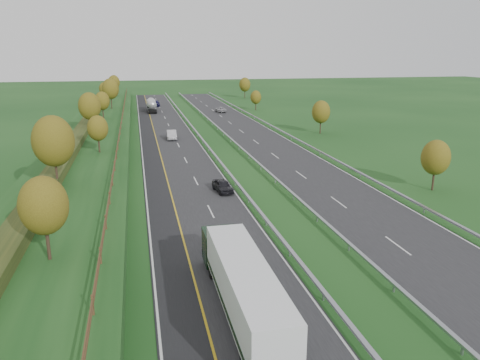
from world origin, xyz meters
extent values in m
plane|color=#174017|center=(8.00, 55.00, 0.00)|extent=(400.00, 400.00, 0.00)
cube|color=black|center=(0.00, 60.00, 0.02)|extent=(10.50, 200.00, 0.04)
cube|color=black|center=(16.50, 60.00, 0.02)|extent=(10.50, 200.00, 0.04)
cube|color=black|center=(-3.75, 60.00, 0.02)|extent=(3.00, 200.00, 0.04)
cube|color=silver|center=(-5.05, 60.00, 0.05)|extent=(0.15, 200.00, 0.01)
cube|color=gold|center=(-2.25, 60.00, 0.05)|extent=(0.15, 200.00, 0.01)
cube|color=silver|center=(5.05, 60.00, 0.05)|extent=(0.15, 200.00, 0.01)
cube|color=silver|center=(11.45, 60.00, 0.05)|extent=(0.15, 200.00, 0.01)
cube|color=silver|center=(21.55, 60.00, 0.05)|extent=(0.15, 200.00, 0.01)
cube|color=silver|center=(1.25, -1.00, 0.05)|extent=(0.15, 4.00, 0.01)
cube|color=silver|center=(1.25, 11.00, 0.05)|extent=(0.15, 4.00, 0.01)
cube|color=silver|center=(15.25, 11.00, 0.05)|extent=(0.15, 4.00, 0.01)
cube|color=silver|center=(1.25, 23.00, 0.05)|extent=(0.15, 4.00, 0.01)
cube|color=silver|center=(15.25, 23.00, 0.05)|extent=(0.15, 4.00, 0.01)
cube|color=silver|center=(1.25, 35.00, 0.05)|extent=(0.15, 4.00, 0.01)
cube|color=silver|center=(15.25, 35.00, 0.05)|extent=(0.15, 4.00, 0.01)
cube|color=silver|center=(1.25, 47.00, 0.05)|extent=(0.15, 4.00, 0.01)
cube|color=silver|center=(15.25, 47.00, 0.05)|extent=(0.15, 4.00, 0.01)
cube|color=silver|center=(1.25, 59.00, 0.05)|extent=(0.15, 4.00, 0.01)
cube|color=silver|center=(15.25, 59.00, 0.05)|extent=(0.15, 4.00, 0.01)
cube|color=silver|center=(1.25, 71.00, 0.05)|extent=(0.15, 4.00, 0.01)
cube|color=silver|center=(15.25, 71.00, 0.05)|extent=(0.15, 4.00, 0.01)
cube|color=silver|center=(1.25, 83.00, 0.05)|extent=(0.15, 4.00, 0.01)
cube|color=silver|center=(15.25, 83.00, 0.05)|extent=(0.15, 4.00, 0.01)
cube|color=silver|center=(1.25, 95.00, 0.05)|extent=(0.15, 4.00, 0.01)
cube|color=silver|center=(15.25, 95.00, 0.05)|extent=(0.15, 4.00, 0.01)
cube|color=silver|center=(1.25, 107.00, 0.05)|extent=(0.15, 4.00, 0.01)
cube|color=silver|center=(15.25, 107.00, 0.05)|extent=(0.15, 4.00, 0.01)
cube|color=silver|center=(1.25, 119.00, 0.05)|extent=(0.15, 4.00, 0.01)
cube|color=silver|center=(15.25, 119.00, 0.05)|extent=(0.15, 4.00, 0.01)
cube|color=silver|center=(1.25, 131.00, 0.05)|extent=(0.15, 4.00, 0.01)
cube|color=silver|center=(15.25, 131.00, 0.05)|extent=(0.15, 4.00, 0.01)
cube|color=silver|center=(1.25, 143.00, 0.05)|extent=(0.15, 4.00, 0.01)
cube|color=silver|center=(15.25, 143.00, 0.05)|extent=(0.15, 4.00, 0.01)
cube|color=silver|center=(1.25, 155.00, 0.05)|extent=(0.15, 4.00, 0.01)
cube|color=silver|center=(15.25, 155.00, 0.05)|extent=(0.15, 4.00, 0.01)
cube|color=#174017|center=(-13.00, 60.00, 1.00)|extent=(12.00, 200.00, 2.00)
cube|color=#253415|center=(-15.00, 60.00, 2.55)|extent=(2.20, 180.00, 1.10)
cube|color=#422B19|center=(-8.50, 60.00, 2.55)|extent=(0.08, 184.00, 0.10)
cube|color=#422B19|center=(-8.50, 60.00, 2.95)|extent=(0.08, 184.00, 0.10)
cube|color=#422B19|center=(-8.50, 2.00, 2.60)|extent=(0.12, 0.12, 1.20)
cube|color=#422B19|center=(-8.50, 8.50, 2.60)|extent=(0.12, 0.12, 1.20)
cube|color=#422B19|center=(-8.50, 15.00, 2.60)|extent=(0.12, 0.12, 1.20)
cube|color=#422B19|center=(-8.50, 21.50, 2.60)|extent=(0.12, 0.12, 1.20)
cube|color=#422B19|center=(-8.50, 28.00, 2.60)|extent=(0.12, 0.12, 1.20)
cube|color=#422B19|center=(-8.50, 34.50, 2.60)|extent=(0.12, 0.12, 1.20)
cube|color=#422B19|center=(-8.50, 41.00, 2.60)|extent=(0.12, 0.12, 1.20)
cube|color=#422B19|center=(-8.50, 47.50, 2.60)|extent=(0.12, 0.12, 1.20)
cube|color=#422B19|center=(-8.50, 54.00, 2.60)|extent=(0.12, 0.12, 1.20)
cube|color=#422B19|center=(-8.50, 60.50, 2.60)|extent=(0.12, 0.12, 1.20)
cube|color=#422B19|center=(-8.50, 67.00, 2.60)|extent=(0.12, 0.12, 1.20)
cube|color=#422B19|center=(-8.50, 73.50, 2.60)|extent=(0.12, 0.12, 1.20)
cube|color=#422B19|center=(-8.50, 80.00, 2.60)|extent=(0.12, 0.12, 1.20)
cube|color=#422B19|center=(-8.50, 86.50, 2.60)|extent=(0.12, 0.12, 1.20)
cube|color=#422B19|center=(-8.50, 93.00, 2.60)|extent=(0.12, 0.12, 1.20)
cube|color=#422B19|center=(-8.50, 99.50, 2.60)|extent=(0.12, 0.12, 1.20)
cube|color=#422B19|center=(-8.50, 106.00, 2.60)|extent=(0.12, 0.12, 1.20)
cube|color=#422B19|center=(-8.50, 112.50, 2.60)|extent=(0.12, 0.12, 1.20)
cube|color=#422B19|center=(-8.50, 119.00, 2.60)|extent=(0.12, 0.12, 1.20)
cube|color=#422B19|center=(-8.50, 125.50, 2.60)|extent=(0.12, 0.12, 1.20)
cube|color=#422B19|center=(-8.50, 132.00, 2.60)|extent=(0.12, 0.12, 1.20)
cube|color=#422B19|center=(-8.50, 138.50, 2.60)|extent=(0.12, 0.12, 1.20)
cube|color=#422B19|center=(-8.50, 145.00, 2.60)|extent=(0.12, 0.12, 1.20)
cube|color=#422B19|center=(-8.50, 151.50, 2.60)|extent=(0.12, 0.12, 1.20)
cube|color=#93959B|center=(5.70, 60.00, 0.62)|extent=(0.32, 200.00, 0.18)
cube|color=#93959B|center=(5.70, 4.00, 0.28)|extent=(0.10, 0.14, 0.56)
cube|color=#93959B|center=(5.70, 11.00, 0.28)|extent=(0.10, 0.14, 0.56)
cube|color=#93959B|center=(5.70, 18.00, 0.28)|extent=(0.10, 0.14, 0.56)
cube|color=#93959B|center=(5.70, 25.00, 0.28)|extent=(0.10, 0.14, 0.56)
cube|color=#93959B|center=(5.70, 32.00, 0.28)|extent=(0.10, 0.14, 0.56)
cube|color=#93959B|center=(5.70, 39.00, 0.28)|extent=(0.10, 0.14, 0.56)
cube|color=#93959B|center=(5.70, 46.00, 0.28)|extent=(0.10, 0.14, 0.56)
cube|color=#93959B|center=(5.70, 53.00, 0.28)|extent=(0.10, 0.14, 0.56)
cube|color=#93959B|center=(5.70, 60.00, 0.28)|extent=(0.10, 0.14, 0.56)
cube|color=#93959B|center=(5.70, 67.00, 0.28)|extent=(0.10, 0.14, 0.56)
cube|color=#93959B|center=(5.70, 74.00, 0.28)|extent=(0.10, 0.14, 0.56)
cube|color=#93959B|center=(5.70, 81.00, 0.28)|extent=(0.10, 0.14, 0.56)
cube|color=#93959B|center=(5.70, 88.00, 0.28)|extent=(0.10, 0.14, 0.56)
cube|color=#93959B|center=(5.70, 95.00, 0.28)|extent=(0.10, 0.14, 0.56)
cube|color=#93959B|center=(5.70, 102.00, 0.28)|extent=(0.10, 0.14, 0.56)
cube|color=#93959B|center=(5.70, 109.00, 0.28)|extent=(0.10, 0.14, 0.56)
cube|color=#93959B|center=(5.70, 116.00, 0.28)|extent=(0.10, 0.14, 0.56)
cube|color=#93959B|center=(5.70, 123.00, 0.28)|extent=(0.10, 0.14, 0.56)
cube|color=#93959B|center=(5.70, 130.00, 0.28)|extent=(0.10, 0.14, 0.56)
cube|color=#93959B|center=(5.70, 137.00, 0.28)|extent=(0.10, 0.14, 0.56)
cube|color=#93959B|center=(5.70, 144.00, 0.28)|extent=(0.10, 0.14, 0.56)
cube|color=#93959B|center=(5.70, 151.00, 0.28)|extent=(0.10, 0.14, 0.56)
cube|color=#93959B|center=(5.70, 158.00, 0.28)|extent=(0.10, 0.14, 0.56)
cube|color=#93959B|center=(10.80, 60.00, 0.62)|extent=(0.32, 200.00, 0.18)
cube|color=#93959B|center=(10.80, -3.00, 0.28)|extent=(0.10, 0.14, 0.56)
cube|color=#93959B|center=(10.80, 4.00, 0.28)|extent=(0.10, 0.14, 0.56)
cube|color=#93959B|center=(10.80, 11.00, 0.28)|extent=(0.10, 0.14, 0.56)
cube|color=#93959B|center=(10.80, 18.00, 0.28)|extent=(0.10, 0.14, 0.56)
cube|color=#93959B|center=(10.80, 25.00, 0.28)|extent=(0.10, 0.14, 0.56)
cube|color=#93959B|center=(10.80, 32.00, 0.28)|extent=(0.10, 0.14, 0.56)
cube|color=#93959B|center=(10.80, 39.00, 0.28)|extent=(0.10, 0.14, 0.56)
cube|color=#93959B|center=(10.80, 46.00, 0.28)|extent=(0.10, 0.14, 0.56)
cube|color=#93959B|center=(10.80, 53.00, 0.28)|extent=(0.10, 0.14, 0.56)
cube|color=#93959B|center=(10.80, 60.00, 0.28)|extent=(0.10, 0.14, 0.56)
cube|color=#93959B|center=(10.80, 67.00, 0.28)|extent=(0.10, 0.14, 0.56)
cube|color=#93959B|center=(10.80, 74.00, 0.28)|extent=(0.10, 0.14, 0.56)
cube|color=#93959B|center=(10.80, 81.00, 0.28)|extent=(0.10, 0.14, 0.56)
cube|color=#93959B|center=(10.80, 88.00, 0.28)|extent=(0.10, 0.14, 0.56)
cube|color=#93959B|center=(10.80, 95.00, 0.28)|extent=(0.10, 0.14, 0.56)
cube|color=#93959B|center=(10.80, 102.00, 0.28)|extent=(0.10, 0.14, 0.56)
cube|color=#93959B|center=(10.80, 109.00, 0.28)|extent=(0.10, 0.14, 0.56)
cube|color=#93959B|center=(10.80, 116.00, 0.28)|extent=(0.10, 0.14, 0.56)
cube|color=#93959B|center=(10.80, 123.00, 0.28)|extent=(0.10, 0.14, 0.56)
cube|color=#93959B|center=(10.80, 130.00, 0.28)|extent=(0.10, 0.14, 0.56)
cube|color=#93959B|center=(10.80, 137.00, 0.28)|extent=(0.10, 0.14, 0.56)
cube|color=#93959B|center=(10.80, 144.00, 0.28)|extent=(0.10, 0.14, 0.56)
cube|color=#93959B|center=(10.80, 151.00, 0.28)|extent=(0.10, 0.14, 0.56)
cube|color=#93959B|center=(10.80, 158.00, 0.28)|extent=(0.10, 0.14, 0.56)
cube|color=#93959B|center=(22.30, 60.00, 0.62)|extent=(0.32, 200.00, 0.18)
cube|color=#93959B|center=(22.30, 18.00, 0.28)|extent=(0.10, 0.14, 0.56)
cube|color=#93959B|center=(22.30, 32.00, 0.28)|extent=(0.10, 0.14, 0.56)
cube|color=#93959B|center=(22.30, 46.00, 0.28)|extent=(0.10, 0.14, 0.56)
cube|color=#93959B|center=(22.30, 60.00, 0.28)|extent=(0.10, 0.14, 0.56)
cube|color=#93959B|center=(22.30, 74.00, 0.28)|extent=(0.10, 0.14, 0.56)
cube|color=#93959B|center=(22.30, 88.00, 0.28)|extent=(0.10, 0.14, 0.56)
cube|color=#93959B|center=(22.30, 102.00, 0.28)|extent=(0.10, 0.14, 0.56)
cube|color=#93959B|center=(22.30, 116.00, 0.28)|extent=(0.10, 0.14, 0.56)
cube|color=#93959B|center=(22.30, 130.00, 0.28)|extent=(0.10, 0.14, 0.56)
cube|color=#93959B|center=(22.30, 144.00, 0.28)|extent=(0.10, 0.14, 0.56)
cube|color=#93959B|center=(22.30, 158.00, 0.28)|extent=(0.10, 0.14, 0.56)
cylinder|color=#2D2116|center=(-12.00, 10.00, 3.21)|extent=(0.24, 0.24, 2.43)
ellipsoid|color=#514411|center=(-12.00, 10.00, 5.89)|extent=(3.24, 3.24, 4.05)
cylinder|color=#2D2116|center=(-14.00, 28.00, 3.58)|extent=(0.24, 0.24, 3.15)
ellipsoid|color=#514411|center=(-14.00, 28.00, 7.04)|extent=(4.20, 4.20, 5.25)
cylinder|color=#2D2116|center=(-11.00, 46.00, 3.08)|extent=(0.24, 0.24, 2.16)
ellipsoid|color=#514411|center=(-11.00, 46.00, 5.46)|extent=(2.88, 2.88, 3.60)
cylinder|color=#2D2116|center=(-13.50, 64.00, 3.44)|extent=(0.24, 0.24, 2.88)
ellipsoid|color=#514411|center=(-13.50, 64.00, 6.61)|extent=(3.84, 3.84, 4.80)
cylinder|color=#2D2116|center=(-12.50, 82.00, 3.17)|extent=(0.24, 0.24, 2.34)
ellipsoid|color=#514411|center=(-12.50, 82.00, 5.74)|extent=(3.12, 3.12, 3.90)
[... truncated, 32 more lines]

